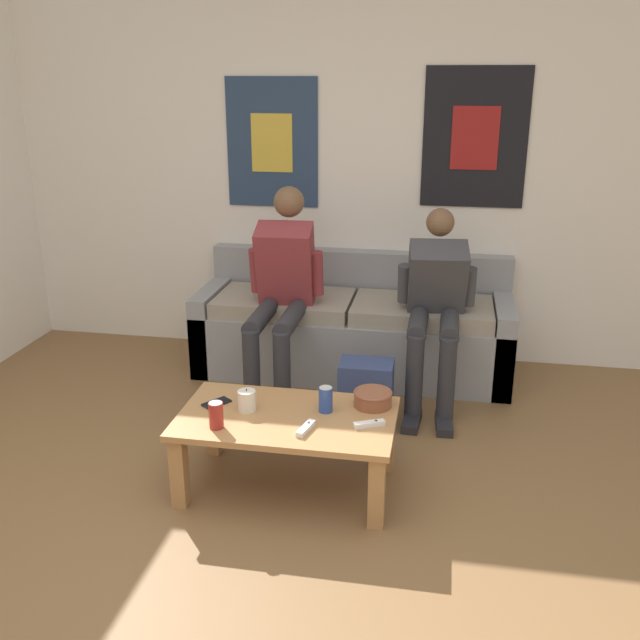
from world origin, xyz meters
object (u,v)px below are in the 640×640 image
couch (353,330)px  game_controller_near_right (369,424)px  drink_can_red (216,415)px  coffee_table (287,428)px  drink_can_blue (326,399)px  cell_phone (216,403)px  person_seated_adult (282,285)px  ceramic_bowl (373,398)px  backpack (366,396)px  game_controller_near_left (306,428)px  person_seated_teen (435,301)px  pillar_candle (247,401)px

couch → game_controller_near_right: 1.55m
drink_can_red → game_controller_near_right: size_ratio=0.85×
coffee_table → drink_can_blue: drink_can_blue is taller
coffee_table → cell_phone: cell_phone is taller
person_seated_adult → ceramic_bowl: (0.67, -0.95, -0.25)m
couch → backpack: couch is taller
couch → game_controller_near_right: (0.28, -1.52, 0.11)m
drink_can_blue → game_controller_near_left: drink_can_blue is taller
person_seated_teen → game_controller_near_left: person_seated_teen is taller
person_seated_adult → drink_can_red: (-0.00, -1.30, -0.23)m
coffee_table → person_seated_adult: person_seated_adult is taller
drink_can_red → game_controller_near_left: (0.40, 0.04, -0.05)m
coffee_table → ceramic_bowl: ceramic_bowl is taller
person_seated_teen → game_controller_near_right: person_seated_teen is taller
ceramic_bowl → drink_can_red: bearing=-152.5°
cell_phone → person_seated_teen: bearing=47.0°
person_seated_teen → cell_phone: size_ratio=7.61×
person_seated_teen → coffee_table: bearing=-119.5°
couch → drink_can_red: 1.71m
person_seated_teen → pillar_candle: bearing=-126.9°
cell_phone → drink_can_blue: bearing=1.8°
person_seated_teen → cell_phone: (-1.01, -1.08, -0.23)m
person_seated_teen → drink_can_red: size_ratio=9.09×
pillar_candle → game_controller_near_left: pillar_candle is taller
person_seated_teen → pillar_candle: (-0.84, -1.12, -0.19)m
backpack → drink_can_red: bearing=-123.6°
person_seated_adult → ceramic_bowl: person_seated_adult is taller
coffee_table → backpack: (0.29, 0.70, -0.13)m
coffee_table → person_seated_teen: size_ratio=0.90×
couch → ceramic_bowl: couch is taller
cell_phone → coffee_table: bearing=-9.2°
coffee_table → game_controller_near_right: size_ratio=7.00×
coffee_table → drink_can_red: drink_can_red is taller
coffee_table → drink_can_red: size_ratio=8.19×
person_seated_teen → drink_can_red: bearing=-125.3°
backpack → drink_can_red: drink_can_red is taller
game_controller_near_left → game_controller_near_right: bearing=18.5°
coffee_table → game_controller_near_left: bearing=-48.1°
game_controller_near_left → person_seated_adult: bearing=107.8°
backpack → game_controller_near_right: game_controller_near_right is taller
pillar_candle → drink_can_red: (-0.09, -0.19, 0.01)m
game_controller_near_left → ceramic_bowl: bearing=49.0°
person_seated_adult → ceramic_bowl: size_ratio=6.57×
coffee_table → couch: bearing=85.6°
backpack → drink_can_blue: drink_can_blue is taller
drink_can_blue → drink_can_red: size_ratio=1.00×
person_seated_teen → drink_can_red: 1.62m
drink_can_blue → person_seated_adult: bearing=113.5°
couch → person_seated_adult: bearing=-138.0°
ceramic_bowl → cell_phone: (-0.75, -0.12, -0.04)m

